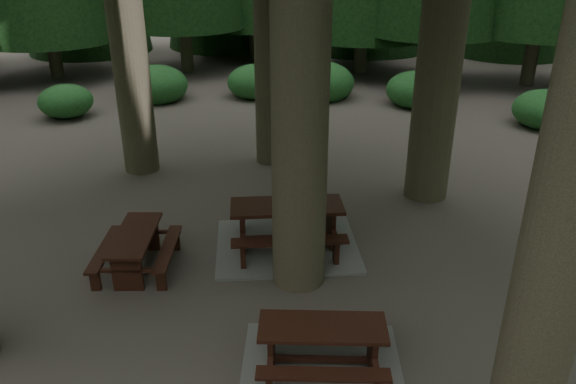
% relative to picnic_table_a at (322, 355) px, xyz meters
% --- Properties ---
extents(ground, '(80.00, 80.00, 0.00)m').
position_rel_picnic_table_a_xyz_m(ground, '(-1.72, 1.71, -0.23)').
color(ground, '#584E47').
rests_on(ground, ground).
extents(picnic_table_a, '(2.47, 2.23, 0.70)m').
position_rel_picnic_table_a_xyz_m(picnic_table_a, '(0.00, 0.00, 0.00)').
color(picnic_table_a, gray).
rests_on(picnic_table_a, ground).
extents(picnic_table_b, '(1.70, 1.88, 0.68)m').
position_rel_picnic_table_a_xyz_m(picnic_table_b, '(-3.58, 1.33, 0.22)').
color(picnic_table_b, black).
rests_on(picnic_table_b, ground).
extents(picnic_table_c, '(3.13, 2.90, 0.85)m').
position_rel_picnic_table_a_xyz_m(picnic_table_c, '(-1.44, 2.82, 0.07)').
color(picnic_table_c, gray).
rests_on(picnic_table_c, ground).
extents(shrub_ring, '(23.86, 24.64, 1.49)m').
position_rel_picnic_table_a_xyz_m(shrub_ring, '(-1.02, 2.46, 0.17)').
color(shrub_ring, '#1F5C2B').
rests_on(shrub_ring, ground).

